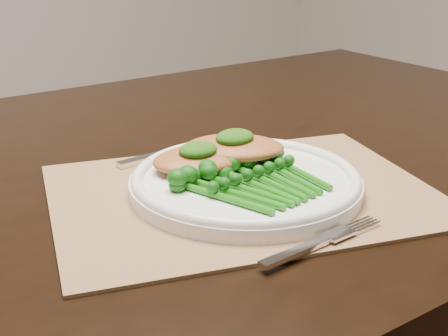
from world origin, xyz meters
TOP-DOWN VIEW (x-y plane):
  - placemat at (-0.05, -0.15)m, footprint 0.52×0.44m
  - dinner_plate at (-0.05, -0.15)m, footprint 0.27×0.27m
  - knife at (-0.06, 0.01)m, footprint 0.20×0.03m
  - fork at (-0.06, -0.30)m, footprint 0.16×0.02m
  - chicken_fillet_left at (-0.07, -0.09)m, footprint 0.14×0.10m
  - chicken_fillet_right at (-0.02, -0.10)m, footprint 0.15×0.14m
  - pesto_dollop_left at (-0.08, -0.10)m, footprint 0.05×0.04m
  - pesto_dollop_right at (-0.03, -0.10)m, footprint 0.05×0.04m
  - broccolini_bundle at (-0.05, -0.18)m, footprint 0.15×0.17m

SIDE VIEW (x-z plane):
  - placemat at x=-0.05m, z-range 0.75..0.75m
  - fork at x=-0.06m, z-range 0.76..0.76m
  - knife at x=-0.06m, z-range 0.75..0.76m
  - dinner_plate at x=-0.05m, z-range 0.75..0.78m
  - broccolini_bundle at x=-0.05m, z-range 0.76..0.79m
  - chicken_fillet_left at x=-0.07m, z-range 0.77..0.79m
  - chicken_fillet_right at x=-0.02m, z-range 0.78..0.80m
  - pesto_dollop_left at x=-0.08m, z-range 0.79..0.81m
  - pesto_dollop_right at x=-0.03m, z-range 0.79..0.81m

